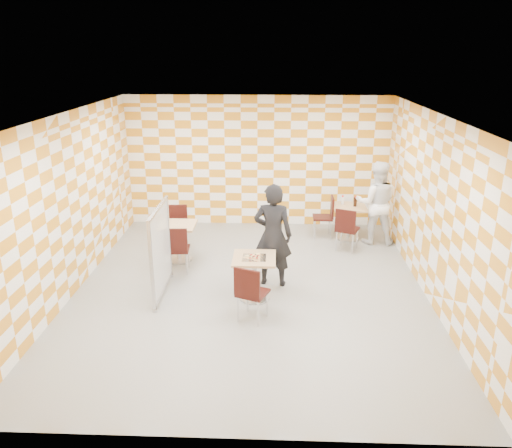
{
  "coord_description": "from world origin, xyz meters",
  "views": [
    {
      "loc": [
        0.42,
        -7.78,
        3.97
      ],
      "look_at": [
        0.1,
        0.2,
        1.15
      ],
      "focal_mm": 35.0,
      "sensor_mm": 36.0,
      "label": 1
    }
  ],
  "objects_px": {
    "chair_second_front": "(346,226)",
    "sport_bottle": "(343,200)",
    "chair_second_side": "(327,213)",
    "main_table": "(254,271)",
    "second_table": "(349,217)",
    "empty_table": "(178,236)",
    "soda_bottle": "(355,202)",
    "chair_empty_near": "(177,246)",
    "chair_empty_far": "(177,224)",
    "chair_main_front": "(250,290)",
    "partition": "(161,251)",
    "man_dark": "(273,235)",
    "man_white": "(376,203)"
  },
  "relations": [
    {
      "from": "chair_second_front",
      "to": "chair_second_side",
      "type": "xyz_separation_m",
      "value": [
        -0.32,
        0.83,
        0.0
      ]
    },
    {
      "from": "chair_main_front",
      "to": "man_dark",
      "type": "relative_size",
      "value": 0.5
    },
    {
      "from": "man_white",
      "to": "man_dark",
      "type": "bearing_deg",
      "value": 48.63
    },
    {
      "from": "empty_table",
      "to": "chair_second_side",
      "type": "xyz_separation_m",
      "value": [
        3.03,
        1.42,
        0.04
      ]
    },
    {
      "from": "chair_second_front",
      "to": "sport_bottle",
      "type": "xyz_separation_m",
      "value": [
        0.01,
        0.87,
        0.29
      ]
    },
    {
      "from": "chair_second_front",
      "to": "chair_empty_far",
      "type": "distance_m",
      "value": 3.48
    },
    {
      "from": "chair_main_front",
      "to": "man_white",
      "type": "height_order",
      "value": "man_white"
    },
    {
      "from": "main_table",
      "to": "sport_bottle",
      "type": "bearing_deg",
      "value": 59.11
    },
    {
      "from": "main_table",
      "to": "chair_second_front",
      "type": "distance_m",
      "value": 2.79
    },
    {
      "from": "partition",
      "to": "man_dark",
      "type": "relative_size",
      "value": 0.84
    },
    {
      "from": "chair_empty_near",
      "to": "soda_bottle",
      "type": "xyz_separation_m",
      "value": [
        3.51,
        1.94,
        0.31
      ]
    },
    {
      "from": "chair_empty_near",
      "to": "man_dark",
      "type": "bearing_deg",
      "value": -11.26
    },
    {
      "from": "chair_empty_near",
      "to": "chair_empty_far",
      "type": "relative_size",
      "value": 1.0
    },
    {
      "from": "chair_empty_far",
      "to": "soda_bottle",
      "type": "xyz_separation_m",
      "value": [
        3.74,
        0.72,
        0.31
      ]
    },
    {
      "from": "main_table",
      "to": "second_table",
      "type": "xyz_separation_m",
      "value": [
        1.94,
        2.87,
        0.0
      ]
    },
    {
      "from": "main_table",
      "to": "second_table",
      "type": "height_order",
      "value": "same"
    },
    {
      "from": "main_table",
      "to": "empty_table",
      "type": "distance_m",
      "value": 2.2
    },
    {
      "from": "chair_second_side",
      "to": "man_dark",
      "type": "relative_size",
      "value": 0.5
    },
    {
      "from": "man_dark",
      "to": "chair_empty_near",
      "type": "bearing_deg",
      "value": -3.34
    },
    {
      "from": "main_table",
      "to": "partition",
      "type": "distance_m",
      "value": 1.6
    },
    {
      "from": "chair_empty_far",
      "to": "man_white",
      "type": "height_order",
      "value": "man_white"
    },
    {
      "from": "second_table",
      "to": "man_dark",
      "type": "xyz_separation_m",
      "value": [
        -1.64,
        -2.29,
        0.41
      ]
    },
    {
      "from": "second_table",
      "to": "chair_second_front",
      "type": "height_order",
      "value": "chair_second_front"
    },
    {
      "from": "chair_empty_near",
      "to": "soda_bottle",
      "type": "distance_m",
      "value": 4.02
    },
    {
      "from": "empty_table",
      "to": "chair_empty_near",
      "type": "relative_size",
      "value": 0.81
    },
    {
      "from": "second_table",
      "to": "chair_empty_near",
      "type": "height_order",
      "value": "chair_empty_near"
    },
    {
      "from": "chair_second_front",
      "to": "chair_empty_far",
      "type": "bearing_deg",
      "value": 179.83
    },
    {
      "from": "chair_main_front",
      "to": "man_white",
      "type": "xyz_separation_m",
      "value": [
        2.49,
        3.43,
        0.35
      ]
    },
    {
      "from": "second_table",
      "to": "chair_second_front",
      "type": "bearing_deg",
      "value": -101.89
    },
    {
      "from": "chair_second_side",
      "to": "sport_bottle",
      "type": "xyz_separation_m",
      "value": [
        0.33,
        0.04,
        0.29
      ]
    },
    {
      "from": "chair_second_front",
      "to": "man_white",
      "type": "relative_size",
      "value": 0.52
    },
    {
      "from": "empty_table",
      "to": "sport_bottle",
      "type": "relative_size",
      "value": 3.75
    },
    {
      "from": "chair_second_side",
      "to": "soda_bottle",
      "type": "height_order",
      "value": "soda_bottle"
    },
    {
      "from": "main_table",
      "to": "soda_bottle",
      "type": "bearing_deg",
      "value": 54.4
    },
    {
      "from": "chair_main_front",
      "to": "man_dark",
      "type": "distance_m",
      "value": 1.43
    },
    {
      "from": "main_table",
      "to": "chair_empty_far",
      "type": "distance_m",
      "value": 2.74
    },
    {
      "from": "empty_table",
      "to": "chair_main_front",
      "type": "distance_m",
      "value": 2.77
    },
    {
      "from": "chair_second_front",
      "to": "chair_second_side",
      "type": "distance_m",
      "value": 0.89
    },
    {
      "from": "partition",
      "to": "soda_bottle",
      "type": "relative_size",
      "value": 6.74
    },
    {
      "from": "chair_second_front",
      "to": "sport_bottle",
      "type": "bearing_deg",
      "value": 89.16
    },
    {
      "from": "chair_second_side",
      "to": "chair_second_front",
      "type": "bearing_deg",
      "value": -69.12
    },
    {
      "from": "second_table",
      "to": "chair_second_front",
      "type": "xyz_separation_m",
      "value": [
        -0.15,
        -0.73,
        0.04
      ]
    },
    {
      "from": "second_table",
      "to": "empty_table",
      "type": "xyz_separation_m",
      "value": [
        -3.5,
        -1.32,
        0.0
      ]
    },
    {
      "from": "empty_table",
      "to": "soda_bottle",
      "type": "relative_size",
      "value": 3.26
    },
    {
      "from": "chair_second_side",
      "to": "chair_empty_far",
      "type": "xyz_separation_m",
      "value": [
        -3.16,
        -0.82,
        0.0
      ]
    },
    {
      "from": "sport_bottle",
      "to": "chair_main_front",
      "type": "bearing_deg",
      "value": -115.89
    },
    {
      "from": "chair_main_front",
      "to": "sport_bottle",
      "type": "height_order",
      "value": "sport_bottle"
    },
    {
      "from": "man_dark",
      "to": "sport_bottle",
      "type": "xyz_separation_m",
      "value": [
        1.5,
        2.43,
        -0.08
      ]
    },
    {
      "from": "second_table",
      "to": "sport_bottle",
      "type": "xyz_separation_m",
      "value": [
        -0.14,
        0.14,
        0.33
      ]
    },
    {
      "from": "chair_empty_near",
      "to": "man_dark",
      "type": "xyz_separation_m",
      "value": [
        1.76,
        -0.35,
        0.37
      ]
    }
  ]
}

